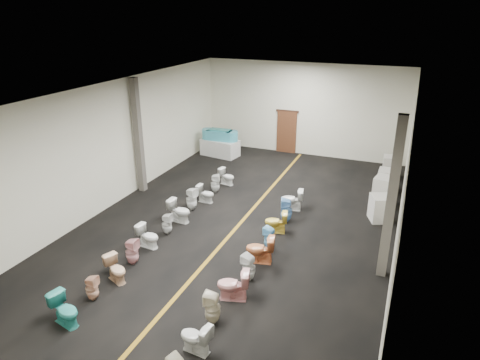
% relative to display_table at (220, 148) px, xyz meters
% --- Properties ---
extents(floor, '(16.00, 16.00, 0.00)m').
position_rel_display_table_xyz_m(floor, '(3.69, -6.17, -0.41)').
color(floor, black).
rests_on(floor, ground).
extents(ceiling, '(16.00, 16.00, 0.00)m').
position_rel_display_table_xyz_m(ceiling, '(3.69, -6.17, 4.09)').
color(ceiling, black).
rests_on(ceiling, ground).
extents(wall_back, '(10.00, 0.00, 10.00)m').
position_rel_display_table_xyz_m(wall_back, '(3.69, 1.83, 1.84)').
color(wall_back, beige).
rests_on(wall_back, ground).
extents(wall_front, '(10.00, 0.00, 10.00)m').
position_rel_display_table_xyz_m(wall_front, '(3.69, -14.17, 1.84)').
color(wall_front, beige).
rests_on(wall_front, ground).
extents(wall_left, '(0.00, 16.00, 16.00)m').
position_rel_display_table_xyz_m(wall_left, '(-1.31, -6.17, 1.84)').
color(wall_left, beige).
rests_on(wall_left, ground).
extents(wall_right, '(0.00, 16.00, 16.00)m').
position_rel_display_table_xyz_m(wall_right, '(8.69, -6.17, 1.84)').
color(wall_right, beige).
rests_on(wall_right, ground).
extents(aisle_stripe, '(0.12, 15.60, 0.01)m').
position_rel_display_table_xyz_m(aisle_stripe, '(3.69, -6.17, -0.40)').
color(aisle_stripe, '#996C16').
rests_on(aisle_stripe, floor).
extents(back_door, '(1.00, 0.10, 2.10)m').
position_rel_display_table_xyz_m(back_door, '(2.89, 1.77, 0.64)').
color(back_door, '#562D19').
rests_on(back_door, floor).
extents(door_frame, '(1.15, 0.08, 0.10)m').
position_rel_display_table_xyz_m(door_frame, '(2.89, 1.78, 1.71)').
color(door_frame, '#331C11').
rests_on(door_frame, back_door).
extents(column_left, '(0.25, 0.25, 4.50)m').
position_rel_display_table_xyz_m(column_left, '(-1.06, -5.17, 1.84)').
color(column_left, '#59544C').
rests_on(column_left, floor).
extents(column_right, '(0.25, 0.25, 4.50)m').
position_rel_display_table_xyz_m(column_right, '(8.44, -7.67, 1.84)').
color(column_right, '#59544C').
rests_on(column_right, floor).
extents(display_table, '(1.95, 1.19, 0.81)m').
position_rel_display_table_xyz_m(display_table, '(0.00, 0.00, 0.00)').
color(display_table, silver).
rests_on(display_table, floor).
extents(bathtub, '(1.86, 0.70, 0.55)m').
position_rel_display_table_xyz_m(bathtub, '(-0.00, 0.00, 0.66)').
color(bathtub, '#40A4B9').
rests_on(bathtub, display_table).
extents(appliance_crate_a, '(0.92, 0.92, 0.90)m').
position_rel_display_table_xyz_m(appliance_crate_a, '(8.09, -4.31, 0.04)').
color(appliance_crate_a, silver).
rests_on(appliance_crate_a, floor).
extents(appliance_crate_b, '(0.90, 0.90, 1.07)m').
position_rel_display_table_xyz_m(appliance_crate_b, '(8.09, -2.88, 0.13)').
color(appliance_crate_b, silver).
rests_on(appliance_crate_b, floor).
extents(appliance_crate_c, '(0.77, 0.77, 0.87)m').
position_rel_display_table_xyz_m(appliance_crate_c, '(8.09, -1.48, 0.03)').
color(appliance_crate_c, silver).
rests_on(appliance_crate_c, floor).
extents(appliance_crate_d, '(0.72, 0.72, 0.95)m').
position_rel_display_table_xyz_m(appliance_crate_d, '(8.09, 0.08, 0.07)').
color(appliance_crate_d, silver).
rests_on(appliance_crate_d, floor).
extents(toilet_left_0, '(0.84, 0.59, 0.78)m').
position_rel_display_table_xyz_m(toilet_left_0, '(1.85, -12.55, -0.02)').
color(toilet_left_0, teal).
rests_on(toilet_left_0, floor).
extents(toilet_left_1, '(0.36, 0.35, 0.69)m').
position_rel_display_table_xyz_m(toilet_left_1, '(1.81, -11.60, -0.06)').
color(toilet_left_1, '#DDA485').
rests_on(toilet_left_1, floor).
extents(toilet_left_2, '(0.81, 0.64, 0.72)m').
position_rel_display_table_xyz_m(toilet_left_2, '(1.87, -10.70, -0.05)').
color(toilet_left_2, '#E0B28B').
rests_on(toilet_left_2, floor).
extents(toilet_left_3, '(0.39, 0.38, 0.81)m').
position_rel_display_table_xyz_m(toilet_left_3, '(1.77, -9.86, -0.00)').
color(toilet_left_3, '#D7999B').
rests_on(toilet_left_3, floor).
extents(toilet_left_4, '(0.75, 0.47, 0.73)m').
position_rel_display_table_xyz_m(toilet_left_4, '(1.66, -8.87, -0.04)').
color(toilet_left_4, white).
rests_on(toilet_left_4, floor).
extents(toilet_left_5, '(0.36, 0.35, 0.72)m').
position_rel_display_table_xyz_m(toilet_left_5, '(1.76, -7.95, -0.05)').
color(toilet_left_5, silver).
rests_on(toilet_left_5, floor).
extents(toilet_left_6, '(0.80, 0.48, 0.80)m').
position_rel_display_table_xyz_m(toilet_left_6, '(1.71, -7.03, -0.01)').
color(toilet_left_6, white).
rests_on(toilet_left_6, floor).
extents(toilet_left_7, '(0.45, 0.45, 0.86)m').
position_rel_display_table_xyz_m(toilet_left_7, '(1.64, -6.04, 0.02)').
color(toilet_left_7, white).
rests_on(toilet_left_7, floor).
extents(toilet_left_8, '(0.66, 0.38, 0.67)m').
position_rel_display_table_xyz_m(toilet_left_8, '(1.81, -5.24, -0.07)').
color(toilet_left_8, silver).
rests_on(toilet_left_8, floor).
extents(toilet_left_9, '(0.44, 0.44, 0.77)m').
position_rel_display_table_xyz_m(toilet_left_9, '(1.76, -4.29, -0.02)').
color(toilet_left_9, silver).
rests_on(toilet_left_9, floor).
extents(toilet_left_10, '(0.74, 0.51, 0.69)m').
position_rel_display_table_xyz_m(toilet_left_10, '(1.85, -3.33, -0.06)').
color(toilet_left_10, white).
rests_on(toilet_left_10, floor).
extents(toilet_right_1, '(0.75, 0.47, 0.73)m').
position_rel_display_table_xyz_m(toilet_right_1, '(5.04, -12.19, -0.04)').
color(toilet_right_1, silver).
rests_on(toilet_right_1, floor).
extents(toilet_right_2, '(0.43, 0.43, 0.82)m').
position_rel_display_table_xyz_m(toilet_right_2, '(4.97, -11.22, 0.00)').
color(toilet_right_2, beige).
rests_on(toilet_right_2, floor).
extents(toilet_right_3, '(0.91, 0.67, 0.83)m').
position_rel_display_table_xyz_m(toilet_right_3, '(5.07, -10.24, 0.01)').
color(toilet_right_3, pink).
rests_on(toilet_right_3, floor).
extents(toilet_right_4, '(0.44, 0.44, 0.77)m').
position_rel_display_table_xyz_m(toilet_right_4, '(5.14, -9.32, -0.02)').
color(toilet_right_4, silver).
rests_on(toilet_right_4, floor).
extents(toilet_right_5, '(0.90, 0.63, 0.83)m').
position_rel_display_table_xyz_m(toilet_right_5, '(5.12, -8.38, 0.01)').
color(toilet_right_5, '#D07240').
rests_on(toilet_right_5, floor).
extents(toilet_right_6, '(0.41, 0.40, 0.73)m').
position_rel_display_table_xyz_m(toilet_right_6, '(5.14, -7.56, -0.04)').
color(toilet_right_6, '#7FCDF6').
rests_on(toilet_right_6, floor).
extents(toilet_right_7, '(0.81, 0.59, 0.74)m').
position_rel_display_table_xyz_m(toilet_right_7, '(5.00, -6.51, -0.04)').
color(toilet_right_7, yellow).
rests_on(toilet_right_7, floor).
extents(toilet_right_8, '(0.49, 0.48, 0.86)m').
position_rel_display_table_xyz_m(toilet_right_8, '(5.10, -5.63, 0.02)').
color(toilet_right_8, '#74AEE8').
rests_on(toilet_right_8, floor).
extents(toilet_right_9, '(0.86, 0.60, 0.80)m').
position_rel_display_table_xyz_m(toilet_right_9, '(5.02, -4.67, -0.01)').
color(toilet_right_9, white).
rests_on(toilet_right_9, floor).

